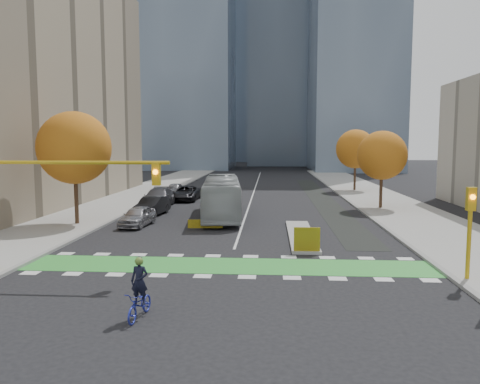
# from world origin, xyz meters

# --- Properties ---
(ground) EXTENTS (300.00, 300.00, 0.00)m
(ground) POSITION_xyz_m (0.00, 0.00, 0.00)
(ground) COLOR black
(ground) RESTS_ON ground
(sidewalk_west) EXTENTS (7.00, 120.00, 0.15)m
(sidewalk_west) POSITION_xyz_m (-13.50, 20.00, 0.07)
(sidewalk_west) COLOR gray
(sidewalk_west) RESTS_ON ground
(sidewalk_east) EXTENTS (7.00, 120.00, 0.15)m
(sidewalk_east) POSITION_xyz_m (13.50, 20.00, 0.07)
(sidewalk_east) COLOR gray
(sidewalk_east) RESTS_ON ground
(curb_west) EXTENTS (0.30, 120.00, 0.16)m
(curb_west) POSITION_xyz_m (-10.00, 20.00, 0.07)
(curb_west) COLOR gray
(curb_west) RESTS_ON ground
(curb_east) EXTENTS (0.30, 120.00, 0.16)m
(curb_east) POSITION_xyz_m (10.00, 20.00, 0.07)
(curb_east) COLOR gray
(curb_east) RESTS_ON ground
(bike_crossing) EXTENTS (20.00, 3.00, 0.01)m
(bike_crossing) POSITION_xyz_m (0.00, 1.50, 0.01)
(bike_crossing) COLOR green
(bike_crossing) RESTS_ON ground
(centre_line) EXTENTS (0.15, 70.00, 0.01)m
(centre_line) POSITION_xyz_m (0.00, 40.00, 0.01)
(centre_line) COLOR silver
(centre_line) RESTS_ON ground
(bike_lane_paint) EXTENTS (2.50, 50.00, 0.01)m
(bike_lane_paint) POSITION_xyz_m (7.50, 30.00, 0.01)
(bike_lane_paint) COLOR black
(bike_lane_paint) RESTS_ON ground
(median_island) EXTENTS (1.60, 10.00, 0.16)m
(median_island) POSITION_xyz_m (4.00, 9.00, 0.08)
(median_island) COLOR gray
(median_island) RESTS_ON ground
(hazard_board) EXTENTS (1.40, 0.12, 1.30)m
(hazard_board) POSITION_xyz_m (4.00, 4.20, 0.80)
(hazard_board) COLOR yellow
(hazard_board) RESTS_ON median_island
(tower_nw) EXTENTS (22.00, 22.00, 70.00)m
(tower_nw) POSITION_xyz_m (-18.00, 90.00, 35.00)
(tower_nw) COLOR #47566B
(tower_nw) RESTS_ON ground
(tower_ne) EXTENTS (18.00, 24.00, 60.00)m
(tower_ne) POSITION_xyz_m (20.00, 85.00, 30.00)
(tower_ne) COLOR #47566B
(tower_ne) RESTS_ON ground
(tower_far) EXTENTS (26.00, 26.00, 80.00)m
(tower_far) POSITION_xyz_m (-4.00, 140.00, 40.00)
(tower_far) COLOR #47566B
(tower_far) RESTS_ON ground
(tree_west) EXTENTS (5.20, 5.20, 8.22)m
(tree_west) POSITION_xyz_m (-12.00, 12.00, 5.62)
(tree_west) COLOR #332114
(tree_west) RESTS_ON ground
(tree_east_near) EXTENTS (4.40, 4.40, 7.08)m
(tree_east_near) POSITION_xyz_m (12.00, 22.00, 4.86)
(tree_east_near) COLOR #332114
(tree_east_near) RESTS_ON ground
(tree_east_far) EXTENTS (4.80, 4.80, 7.65)m
(tree_east_far) POSITION_xyz_m (12.50, 38.00, 5.24)
(tree_east_far) COLOR #332114
(tree_east_far) RESTS_ON ground
(traffic_signal_west) EXTENTS (8.53, 0.56, 5.20)m
(traffic_signal_west) POSITION_xyz_m (-7.93, -0.51, 4.03)
(traffic_signal_west) COLOR #BF9914
(traffic_signal_west) RESTS_ON ground
(traffic_signal_east) EXTENTS (0.35, 0.43, 4.10)m
(traffic_signal_east) POSITION_xyz_m (10.50, -0.51, 2.73)
(traffic_signal_east) COLOR #BF9914
(traffic_signal_east) RESTS_ON ground
(cyclist) EXTENTS (0.88, 1.91, 2.13)m
(cyclist) POSITION_xyz_m (-2.40, -5.56, 0.71)
(cyclist) COLOR #212A9A
(cyclist) RESTS_ON ground
(bus) EXTENTS (3.90, 12.10, 3.31)m
(bus) POSITION_xyz_m (-1.87, 16.38, 1.66)
(bus) COLOR #A1A7A9
(bus) RESTS_ON ground
(parked_car_a) EXTENTS (2.10, 4.36, 1.44)m
(parked_car_a) POSITION_xyz_m (-7.51, 11.96, 0.72)
(parked_car_a) COLOR #9E9EA3
(parked_car_a) RESTS_ON ground
(parked_car_b) EXTENTS (2.20, 4.88, 1.55)m
(parked_car_b) POSITION_xyz_m (-7.74, 16.96, 0.78)
(parked_car_b) COLOR black
(parked_car_b) RESTS_ON ground
(parked_car_c) EXTENTS (2.54, 5.98, 1.72)m
(parked_car_c) POSITION_xyz_m (-8.47, 22.24, 0.86)
(parked_car_c) COLOR #4A494E
(parked_car_c) RESTS_ON ground
(parked_car_d) EXTENTS (2.56, 5.48, 1.52)m
(parked_car_d) POSITION_xyz_m (-6.78, 27.24, 0.76)
(parked_car_d) COLOR black
(parked_car_d) RESTS_ON ground
(parked_car_e) EXTENTS (1.88, 4.15, 1.38)m
(parked_car_e) POSITION_xyz_m (-9.00, 32.24, 0.69)
(parked_car_e) COLOR gray
(parked_car_e) RESTS_ON ground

